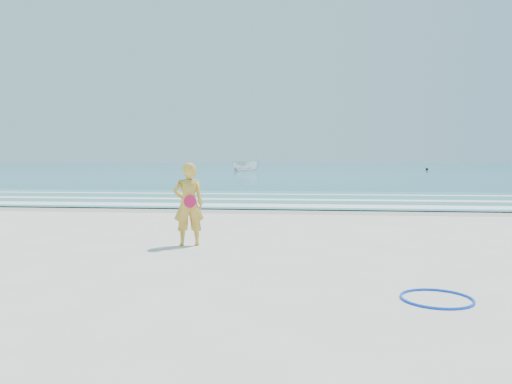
# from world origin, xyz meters

# --- Properties ---
(ground) EXTENTS (400.00, 400.00, 0.00)m
(ground) POSITION_xyz_m (0.00, 0.00, 0.00)
(ground) COLOR silver
(ground) RESTS_ON ground
(wet_sand) EXTENTS (400.00, 2.40, 0.00)m
(wet_sand) POSITION_xyz_m (0.00, 9.00, 0.00)
(wet_sand) COLOR #B2A893
(wet_sand) RESTS_ON ground
(ocean) EXTENTS (400.00, 190.00, 0.04)m
(ocean) POSITION_xyz_m (0.00, 105.00, 0.02)
(ocean) COLOR #19727F
(ocean) RESTS_ON ground
(shallow) EXTENTS (400.00, 10.00, 0.01)m
(shallow) POSITION_xyz_m (0.00, 14.00, 0.04)
(shallow) COLOR #59B7AD
(shallow) RESTS_ON ocean
(foam_near) EXTENTS (400.00, 1.40, 0.01)m
(foam_near) POSITION_xyz_m (0.00, 10.30, 0.05)
(foam_near) COLOR white
(foam_near) RESTS_ON shallow
(foam_mid) EXTENTS (400.00, 0.90, 0.01)m
(foam_mid) POSITION_xyz_m (0.00, 13.20, 0.05)
(foam_mid) COLOR white
(foam_mid) RESTS_ON shallow
(foam_far) EXTENTS (400.00, 0.60, 0.01)m
(foam_far) POSITION_xyz_m (0.00, 16.50, 0.05)
(foam_far) COLOR white
(foam_far) RESTS_ON shallow
(hoop) EXTENTS (1.22, 1.22, 0.03)m
(hoop) POSITION_xyz_m (2.93, -2.14, 0.02)
(hoop) COLOR blue
(hoop) RESTS_ON ground
(boat) EXTENTS (4.75, 3.29, 1.72)m
(boat) POSITION_xyz_m (-7.67, 60.70, 0.90)
(boat) COLOR white
(boat) RESTS_ON ocean
(buoy) EXTENTS (0.42, 0.42, 0.42)m
(buoy) POSITION_xyz_m (19.03, 69.71, 0.25)
(buoy) COLOR black
(buoy) RESTS_ON ocean
(woman) EXTENTS (0.75, 0.61, 1.78)m
(woman) POSITION_xyz_m (-1.33, 1.57, 0.89)
(woman) COLOR gold
(woman) RESTS_ON ground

